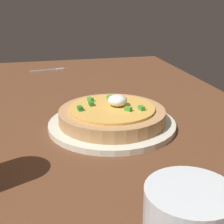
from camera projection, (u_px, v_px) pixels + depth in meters
The scene contains 4 objects.
dining_table at pixel (84, 128), 66.47cm from camera, with size 127.28×78.01×3.21cm, color brown.
plate at pixel (112, 124), 62.72cm from camera, with size 24.61×24.61×1.09cm, color silver.
pizza at pixel (112, 114), 62.03cm from camera, with size 20.48×20.48×5.18cm.
fork at pixel (51, 70), 107.59cm from camera, with size 3.04×11.37×0.50cm.
Camera 1 is at (-60.79, 8.56, 27.93)cm, focal length 51.66 mm.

